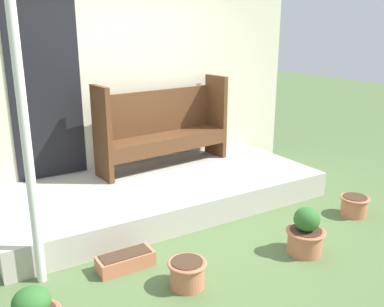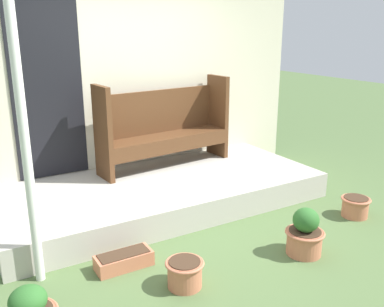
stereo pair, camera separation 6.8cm
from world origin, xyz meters
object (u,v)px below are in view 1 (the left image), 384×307
at_px(flower_pot_middle, 187,273).
at_px(flower_pot_right, 306,233).
at_px(planter_box_rect, 126,261).
at_px(support_post, 28,153).
at_px(bench, 162,124).
at_px(flower_pot_far_right, 354,205).

relative_size(flower_pot_middle, flower_pot_right, 0.71).
xyz_separation_m(flower_pot_middle, planter_box_rect, (-0.32, 0.51, -0.06)).
bearing_deg(flower_pot_right, support_post, 159.78).
relative_size(support_post, bench, 1.24).
relative_size(flower_pot_right, flower_pot_far_right, 1.41).
distance_m(flower_pot_middle, flower_pot_far_right, 2.29).
relative_size(support_post, planter_box_rect, 4.46).
xyz_separation_m(bench, flower_pot_right, (0.32, -2.20, -0.64)).
xyz_separation_m(flower_pot_far_right, planter_box_rect, (-2.59, 0.31, -0.05)).
relative_size(bench, planter_box_rect, 3.60).
height_order(flower_pot_middle, flower_pot_right, flower_pot_right).
height_order(bench, planter_box_rect, bench).
height_order(flower_pot_right, flower_pot_far_right, flower_pot_right).
distance_m(support_post, flower_pot_right, 2.50).
relative_size(flower_pot_middle, planter_box_rect, 0.65).
xyz_separation_m(flower_pot_middle, flower_pot_right, (1.20, -0.11, 0.07)).
relative_size(bench, flower_pot_far_right, 5.54).
height_order(support_post, flower_pot_middle, support_post).
bearing_deg(flower_pot_far_right, flower_pot_middle, -174.97).
xyz_separation_m(flower_pot_right, planter_box_rect, (-1.52, 0.62, -0.13)).
bearing_deg(planter_box_rect, support_post, 164.67).
bearing_deg(flower_pot_far_right, bench, 126.25).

